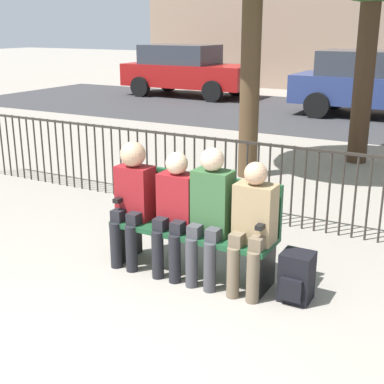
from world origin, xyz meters
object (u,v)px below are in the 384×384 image
(park_bench, at_px, (196,222))
(parked_car_1, at_px, (186,70))
(backpack, at_px, (296,277))
(seated_person_2, at_px, (210,209))
(parked_car_2, at_px, (376,83))
(seated_person_3, at_px, (253,222))
(seated_person_1, at_px, (175,207))
(seated_person_0, at_px, (133,195))

(park_bench, relative_size, parked_car_1, 0.37)
(park_bench, height_order, backpack, park_bench)
(park_bench, bearing_deg, backpack, -5.17)
(seated_person_2, bearing_deg, backpack, 2.46)
(parked_car_2, bearing_deg, parked_car_1, 167.91)
(seated_person_3, relative_size, backpack, 2.71)
(backpack, relative_size, parked_car_2, 0.10)
(seated_person_2, relative_size, seated_person_3, 1.07)
(seated_person_1, distance_m, backpack, 1.23)
(parked_car_1, bearing_deg, parked_car_2, -12.09)
(backpack, bearing_deg, seated_person_2, -177.54)
(backpack, bearing_deg, parked_car_1, 123.43)
(park_bench, height_order, seated_person_1, seated_person_1)
(seated_person_3, bearing_deg, seated_person_2, 179.38)
(seated_person_1, bearing_deg, seated_person_2, 0.74)
(parked_car_1, height_order, parked_car_2, same)
(park_bench, bearing_deg, parked_car_1, 119.94)
(seated_person_1, height_order, seated_person_3, seated_person_3)
(park_bench, xyz_separation_m, backpack, (1.01, -0.09, -0.28))
(seated_person_3, height_order, parked_car_2, parked_car_2)
(seated_person_0, xyz_separation_m, parked_car_2, (0.32, 10.04, 0.15))
(seated_person_1, bearing_deg, backpack, 1.94)
(parked_car_1, relative_size, parked_car_2, 1.00)
(parked_car_1, bearing_deg, seated_person_2, -59.54)
(park_bench, xyz_separation_m, parked_car_1, (-6.47, 11.23, 0.35))
(park_bench, height_order, parked_car_1, parked_car_1)
(seated_person_0, distance_m, seated_person_3, 1.23)
(parked_car_1, xyz_separation_m, parked_car_2, (6.17, -1.32, 0.00))
(park_bench, height_order, seated_person_2, seated_person_2)
(seated_person_3, relative_size, parked_car_1, 0.27)
(seated_person_0, xyz_separation_m, seated_person_2, (0.82, 0.00, -0.00))
(seated_person_3, height_order, parked_car_1, parked_car_1)
(seated_person_0, relative_size, seated_person_1, 1.04)
(seated_person_3, distance_m, parked_car_1, 13.39)
(seated_person_3, bearing_deg, seated_person_0, 179.86)
(seated_person_2, relative_size, parked_car_1, 0.29)
(park_bench, xyz_separation_m, seated_person_1, (-0.14, -0.13, 0.16))
(seated_person_2, bearing_deg, parked_car_1, 120.46)
(seated_person_1, bearing_deg, parked_car_1, 119.11)
(seated_person_0, height_order, parked_car_2, parked_car_2)
(seated_person_1, bearing_deg, parked_car_2, 90.86)
(seated_person_1, xyz_separation_m, seated_person_2, (0.35, 0.00, 0.04))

